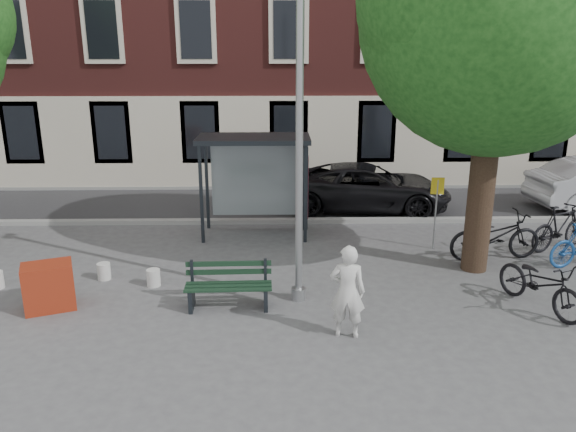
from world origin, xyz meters
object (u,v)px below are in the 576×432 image
(red_stand, at_px, (49,287))
(painter, at_px, (347,292))
(bike_c, at_px, (540,283))
(car_dark, at_px, (367,187))
(notice_sign, at_px, (437,199))
(bus_shelter, at_px, (269,163))
(bike_a, at_px, (495,236))
(lamppost, at_px, (299,161))
(bench, at_px, (229,288))
(bike_d, at_px, (560,227))

(red_stand, bearing_deg, painter, -11.96)
(bike_c, bearing_deg, car_dark, 84.69)
(bike_c, distance_m, notice_sign, 3.60)
(bus_shelter, bearing_deg, bike_a, -20.85)
(car_dark, bearing_deg, bike_a, -144.96)
(lamppost, bearing_deg, red_stand, -176.43)
(bench, bearing_deg, bike_d, 19.50)
(bench, xyz_separation_m, bike_c, (5.90, -0.22, 0.13))
(bus_shelter, relative_size, notice_sign, 1.58)
(red_stand, distance_m, notice_sign, 8.81)
(bench, xyz_separation_m, red_stand, (-3.40, -0.01, 0.06))
(car_dark, bearing_deg, red_stand, 139.97)
(bike_c, xyz_separation_m, bike_d, (1.95, 3.23, 0.05))
(lamppost, xyz_separation_m, painter, (0.77, -1.46, -1.95))
(lamppost, relative_size, bike_c, 3.07)
(painter, xyz_separation_m, bike_c, (3.78, 0.96, -0.31))
(bus_shelter, height_order, painter, bus_shelter)
(lamppost, bearing_deg, bus_shelter, 98.43)
(bike_a, height_order, red_stand, bike_a)
(bus_shelter, distance_m, bike_c, 7.06)
(car_dark, xyz_separation_m, red_stand, (-7.09, -6.68, -0.24))
(bike_c, relative_size, bike_d, 1.05)
(car_dark, bearing_deg, lamppost, 166.51)
(bike_d, height_order, car_dark, car_dark)
(painter, relative_size, car_dark, 0.33)
(bike_a, xyz_separation_m, bike_c, (-0.11, -2.60, -0.05))
(bike_a, distance_m, bike_c, 2.60)
(bike_a, distance_m, car_dark, 4.88)
(red_stand, bearing_deg, car_dark, 43.33)
(painter, bearing_deg, bus_shelter, -66.73)
(painter, relative_size, red_stand, 1.84)
(lamppost, relative_size, bike_d, 3.23)
(bench, relative_size, bike_c, 0.83)
(bike_a, bearing_deg, bench, 105.03)
(painter, distance_m, red_stand, 5.65)
(bike_d, bearing_deg, car_dark, 23.63)
(painter, relative_size, bench, 1.00)
(bench, relative_size, red_stand, 1.84)
(bus_shelter, distance_m, red_stand, 6.22)
(painter, bearing_deg, bike_a, -128.15)
(bike_c, bearing_deg, bike_a, 64.48)
(car_dark, xyz_separation_m, notice_sign, (1.10, -3.55, 0.59))
(lamppost, height_order, red_stand, lamppost)
(painter, distance_m, notice_sign, 5.09)
(lamppost, distance_m, painter, 2.56)
(lamppost, distance_m, bench, 2.76)
(lamppost, relative_size, painter, 3.68)
(painter, bearing_deg, bike_c, -156.32)
(lamppost, height_order, bench, lamppost)
(lamppost, distance_m, bike_d, 7.39)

